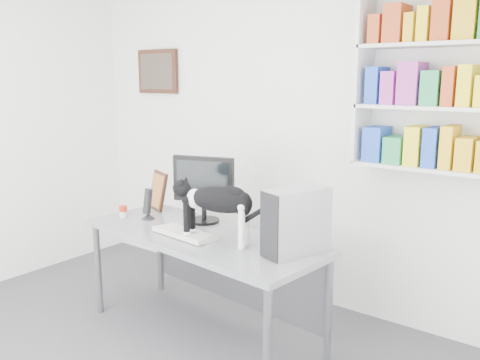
# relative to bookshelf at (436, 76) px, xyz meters

# --- Properties ---
(room) EXTENTS (4.01, 4.01, 2.70)m
(room) POSITION_rel_bookshelf_xyz_m (-1.40, -1.85, -0.50)
(room) COLOR #4A4A4E
(room) RESTS_ON ground
(bookshelf) EXTENTS (1.03, 0.28, 1.24)m
(bookshelf) POSITION_rel_bookshelf_xyz_m (0.00, 0.00, 0.00)
(bookshelf) COLOR silver
(bookshelf) RESTS_ON room
(wall_art) EXTENTS (0.52, 0.04, 0.42)m
(wall_art) POSITION_rel_bookshelf_xyz_m (-2.70, 0.12, 0.05)
(wall_art) COLOR #4F2A19
(wall_art) RESTS_ON room
(desk) EXTENTS (1.90, 0.89, 0.77)m
(desk) POSITION_rel_bookshelf_xyz_m (-1.27, -0.88, -1.47)
(desk) COLOR gray
(desk) RESTS_ON room
(monitor) EXTENTS (0.53, 0.36, 0.51)m
(monitor) POSITION_rel_bookshelf_xyz_m (-1.45, -0.64, -0.83)
(monitor) COLOR black
(monitor) RESTS_ON desk
(keyboard) EXTENTS (0.50, 0.24, 0.04)m
(keyboard) POSITION_rel_bookshelf_xyz_m (-1.33, -0.98, -1.06)
(keyboard) COLOR beige
(keyboard) RESTS_ON desk
(pc_tower) EXTENTS (0.31, 0.45, 0.41)m
(pc_tower) POSITION_rel_bookshelf_xyz_m (-0.53, -0.82, -0.88)
(pc_tower) COLOR #A7A7AC
(pc_tower) RESTS_ON desk
(speaker) EXTENTS (0.14, 0.14, 0.25)m
(speaker) POSITION_rel_bookshelf_xyz_m (-1.85, -0.84, -0.96)
(speaker) COLOR black
(speaker) RESTS_ON desk
(leaning_print) EXTENTS (0.28, 0.20, 0.32)m
(leaning_print) POSITION_rel_bookshelf_xyz_m (-2.01, -0.57, -0.92)
(leaning_print) COLOR #4F2A19
(leaning_print) RESTS_ON desk
(soup_can) EXTENTS (0.08, 0.08, 0.09)m
(soup_can) POSITION_rel_bookshelf_xyz_m (-2.04, -0.92, -1.04)
(soup_can) COLOR #B1280F
(soup_can) RESTS_ON desk
(cat) EXTENTS (0.68, 0.31, 0.40)m
(cat) POSITION_rel_bookshelf_xyz_m (-1.04, -0.96, -0.88)
(cat) COLOR black
(cat) RESTS_ON desk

